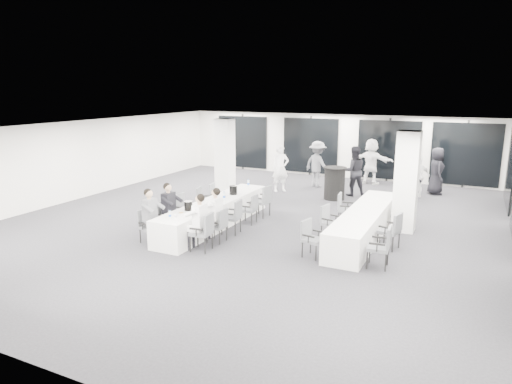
% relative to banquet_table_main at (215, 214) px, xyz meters
% --- Properties ---
extents(room, '(14.04, 16.04, 2.84)m').
position_rel_banquet_table_main_xyz_m(room, '(1.68, 2.06, 1.01)').
color(room, '#242429').
rests_on(room, ground).
extents(column_left, '(0.60, 0.60, 2.80)m').
position_rel_banquet_table_main_xyz_m(column_left, '(-2.01, 4.15, 1.02)').
color(column_left, white).
rests_on(column_left, floor).
extents(column_right, '(0.60, 0.60, 2.80)m').
position_rel_banquet_table_main_xyz_m(column_right, '(4.99, 1.95, 1.02)').
color(column_right, white).
rests_on(column_right, floor).
extents(banquet_table_main, '(0.90, 5.00, 0.75)m').
position_rel_banquet_table_main_xyz_m(banquet_table_main, '(0.00, 0.00, 0.00)').
color(banquet_table_main, silver).
rests_on(banquet_table_main, floor).
extents(banquet_table_side, '(0.90, 5.00, 0.75)m').
position_rel_banquet_table_main_xyz_m(banquet_table_side, '(4.13, 0.88, 0.00)').
color(banquet_table_side, silver).
rests_on(banquet_table_side, floor).
extents(cocktail_table, '(0.84, 0.84, 1.17)m').
position_rel_banquet_table_main_xyz_m(cocktail_table, '(2.18, 4.72, 0.22)').
color(cocktail_table, black).
rests_on(cocktail_table, floor).
extents(chair_main_left_near, '(0.54, 0.56, 0.87)m').
position_rel_banquet_table_main_xyz_m(chair_main_left_near, '(-0.82, -1.99, 0.12)').
color(chair_main_left_near, '#575B5F').
rests_on(chair_main_left_near, floor).
extents(chair_main_left_second, '(0.48, 0.53, 0.91)m').
position_rel_banquet_table_main_xyz_m(chair_main_left_second, '(-0.83, -1.20, 0.14)').
color(chair_main_left_second, '#575B5F').
rests_on(chair_main_left_second, floor).
extents(chair_main_left_mid, '(0.51, 0.56, 0.95)m').
position_rel_banquet_table_main_xyz_m(chair_main_left_mid, '(-0.83, -0.39, 0.16)').
color(chair_main_left_mid, '#575B5F').
rests_on(chair_main_left_mid, floor).
extents(chair_main_left_fourth, '(0.57, 0.60, 0.93)m').
position_rel_banquet_table_main_xyz_m(chair_main_left_fourth, '(-0.83, 0.70, 0.16)').
color(chair_main_left_fourth, '#575B5F').
rests_on(chair_main_left_fourth, floor).
extents(chair_main_left_far, '(0.53, 0.56, 0.91)m').
position_rel_banquet_table_main_xyz_m(chair_main_left_far, '(-0.83, 1.45, 0.14)').
color(chair_main_left_far, '#575B5F').
rests_on(chair_main_left_far, floor).
extents(chair_main_right_near, '(0.53, 0.57, 0.96)m').
position_rel_banquet_table_main_xyz_m(chair_main_right_near, '(0.83, -1.92, 0.17)').
color(chair_main_right_near, '#575B5F').
rests_on(chair_main_right_near, floor).
extents(chair_main_right_second, '(0.45, 0.51, 0.88)m').
position_rel_banquet_table_main_xyz_m(chair_main_right_second, '(0.83, -1.18, 0.13)').
color(chair_main_right_second, '#575B5F').
rests_on(chair_main_right_second, floor).
extents(chair_main_right_mid, '(0.53, 0.57, 0.95)m').
position_rel_banquet_table_main_xyz_m(chair_main_right_mid, '(0.83, -0.39, 0.16)').
color(chair_main_right_mid, '#575B5F').
rests_on(chair_main_right_mid, floor).
extents(chair_main_right_fourth, '(0.46, 0.51, 0.87)m').
position_rel_banquet_table_main_xyz_m(chair_main_right_fourth, '(0.83, 0.66, 0.12)').
color(chair_main_right_fourth, '#575B5F').
rests_on(chair_main_right_fourth, floor).
extents(chair_main_right_far, '(0.55, 0.59, 0.98)m').
position_rel_banquet_table_main_xyz_m(chair_main_right_far, '(0.84, 1.51, 0.18)').
color(chair_main_right_far, '#575B5F').
rests_on(chair_main_right_far, floor).
extents(chair_side_left_near, '(0.53, 0.56, 0.89)m').
position_rel_banquet_table_main_xyz_m(chair_side_left_near, '(3.30, -1.13, 0.13)').
color(chair_side_left_near, '#575B5F').
rests_on(chair_side_left_near, floor).
extents(chair_side_left_mid, '(0.54, 0.56, 0.90)m').
position_rel_banquet_table_main_xyz_m(chair_side_left_mid, '(3.30, 0.36, 0.14)').
color(chair_side_left_mid, '#575B5F').
rests_on(chair_side_left_mid, floor).
extents(chair_side_left_far, '(0.51, 0.55, 0.91)m').
position_rel_banquet_table_main_xyz_m(chair_side_left_far, '(3.30, 1.85, 0.14)').
color(chair_side_left_far, '#575B5F').
rests_on(chair_side_left_far, floor).
extents(chair_side_right_near, '(0.51, 0.56, 0.95)m').
position_rel_banquet_table_main_xyz_m(chair_side_right_near, '(4.96, -1.12, 0.17)').
color(chair_side_right_near, '#575B5F').
rests_on(chair_side_right_near, floor).
extents(chair_side_right_mid, '(0.57, 0.59, 0.93)m').
position_rel_banquet_table_main_xyz_m(chair_side_right_mid, '(4.96, 0.21, 0.16)').
color(chair_side_right_mid, '#575B5F').
rests_on(chair_side_right_mid, floor).
extents(chair_side_right_far, '(0.48, 0.53, 0.88)m').
position_rel_banquet_table_main_xyz_m(chair_side_right_far, '(4.95, 1.97, 0.13)').
color(chair_side_right_far, '#575B5F').
rests_on(chair_side_right_far, floor).
extents(seated_guest_a, '(0.50, 0.38, 1.44)m').
position_rel_banquet_table_main_xyz_m(seated_guest_a, '(-0.67, -2.01, 0.44)').
color(seated_guest_a, '#58595F').
rests_on(seated_guest_a, floor).
extents(seated_guest_b, '(0.50, 0.38, 1.44)m').
position_rel_banquet_table_main_xyz_m(seated_guest_b, '(-0.67, -1.21, 0.44)').
color(seated_guest_b, black).
rests_on(seated_guest_b, floor).
extents(seated_guest_c, '(0.50, 0.38, 1.44)m').
position_rel_banquet_table_main_xyz_m(seated_guest_c, '(0.67, -1.93, 0.44)').
color(seated_guest_c, white).
rests_on(seated_guest_c, floor).
extents(seated_guest_d, '(0.50, 0.38, 1.44)m').
position_rel_banquet_table_main_xyz_m(seated_guest_d, '(0.67, -1.18, 0.44)').
color(seated_guest_d, white).
rests_on(seated_guest_d, floor).
extents(standing_guest_a, '(0.96, 0.95, 2.05)m').
position_rel_banquet_table_main_xyz_m(standing_guest_a, '(-0.09, 5.09, 0.65)').
color(standing_guest_a, white).
rests_on(standing_guest_a, floor).
extents(standing_guest_b, '(1.18, 1.04, 2.10)m').
position_rel_banquet_table_main_xyz_m(standing_guest_b, '(2.63, 5.60, 0.67)').
color(standing_guest_b, black).
rests_on(standing_guest_b, floor).
extents(standing_guest_c, '(1.52, 1.19, 2.10)m').
position_rel_banquet_table_main_xyz_m(standing_guest_c, '(0.93, 6.52, 0.67)').
color(standing_guest_c, '#58595F').
rests_on(standing_guest_c, floor).
extents(standing_guest_d, '(1.16, 1.09, 1.75)m').
position_rel_banquet_table_main_xyz_m(standing_guest_d, '(4.83, 6.39, 0.50)').
color(standing_guest_d, white).
rests_on(standing_guest_d, floor).
extents(standing_guest_e, '(0.88, 1.11, 2.00)m').
position_rel_banquet_table_main_xyz_m(standing_guest_e, '(5.38, 7.19, 0.63)').
color(standing_guest_e, black).
rests_on(standing_guest_e, floor).
extents(standing_guest_f, '(2.09, 1.17, 2.15)m').
position_rel_banquet_table_main_xyz_m(standing_guest_f, '(2.77, 8.07, 0.70)').
color(standing_guest_f, white).
rests_on(standing_guest_f, floor).
extents(standing_guest_h, '(0.70, 1.01, 1.94)m').
position_rel_banquet_table_main_xyz_m(standing_guest_h, '(4.73, 5.48, 0.59)').
color(standing_guest_h, black).
rests_on(standing_guest_h, floor).
extents(ice_bucket_near, '(0.22, 0.22, 0.25)m').
position_rel_banquet_table_main_xyz_m(ice_bucket_near, '(-0.10, -1.20, 0.50)').
color(ice_bucket_near, black).
rests_on(ice_bucket_near, banquet_table_main).
extents(ice_bucket_far, '(0.24, 0.24, 0.27)m').
position_rel_banquet_table_main_xyz_m(ice_bucket_far, '(0.08, 0.97, 0.51)').
color(ice_bucket_far, black).
rests_on(ice_bucket_far, banquet_table_main).
extents(water_bottle_a, '(0.06, 0.06, 0.20)m').
position_rel_banquet_table_main_xyz_m(water_bottle_a, '(-0.06, -2.06, 0.48)').
color(water_bottle_a, silver).
rests_on(water_bottle_a, banquet_table_main).
extents(water_bottle_b, '(0.08, 0.08, 0.24)m').
position_rel_banquet_table_main_xyz_m(water_bottle_b, '(0.18, 0.24, 0.49)').
color(water_bottle_b, silver).
rests_on(water_bottle_b, banquet_table_main).
extents(water_bottle_c, '(0.07, 0.07, 0.22)m').
position_rel_banquet_table_main_xyz_m(water_bottle_c, '(-0.03, 2.21, 0.48)').
color(water_bottle_c, silver).
rests_on(water_bottle_c, banquet_table_main).
extents(plate_a, '(0.19, 0.19, 0.03)m').
position_rel_banquet_table_main_xyz_m(plate_a, '(-0.11, -1.52, 0.39)').
color(plate_a, white).
rests_on(plate_a, banquet_table_main).
extents(plate_b, '(0.21, 0.21, 0.03)m').
position_rel_banquet_table_main_xyz_m(plate_b, '(0.24, -1.46, 0.39)').
color(plate_b, white).
rests_on(plate_b, banquet_table_main).
extents(plate_c, '(0.20, 0.20, 0.03)m').
position_rel_banquet_table_main_xyz_m(plate_c, '(-0.02, -0.70, 0.39)').
color(plate_c, white).
rests_on(plate_c, banquet_table_main).
extents(wine_glass, '(0.08, 0.08, 0.21)m').
position_rel_banquet_table_main_xyz_m(wine_glass, '(0.26, -2.26, 0.53)').
color(wine_glass, silver).
rests_on(wine_glass, banquet_table_main).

